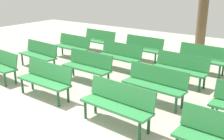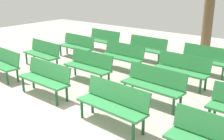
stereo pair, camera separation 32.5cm
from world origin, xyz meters
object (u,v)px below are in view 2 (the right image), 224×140
at_px(bench_r0_c1, 46,77).
at_px(bench_r3_c1, 146,47).
at_px(bench_r2_c1, 122,55).
at_px(bench_r1_c2, 154,83).
at_px(bench_r1_c0, 43,52).
at_px(bench_r2_c0, 76,45).
at_px(bench_r0_c2, 113,102).
at_px(bench_r3_c0, 103,39).
at_px(bench_r2_c2, 181,68).
at_px(bench_r0_c0, 2,62).
at_px(bench_r1_c1, 89,65).
at_px(tree_0, 209,11).
at_px(bench_r3_c2, 205,58).

distance_m(bench_r0_c1, bench_r3_c1, 4.45).
bearing_deg(bench_r2_c1, bench_r1_c2, -34.26).
xyz_separation_m(bench_r1_c0, bench_r2_c0, (0.09, 1.55, 0.00)).
bearing_deg(bench_r0_c2, bench_r1_c0, 162.51).
bearing_deg(bench_r3_c0, bench_r1_c2, -32.87).
xyz_separation_m(bench_r0_c1, bench_r2_c2, (2.42, 2.86, 0.00)).
xyz_separation_m(bench_r0_c0, bench_r1_c2, (4.56, 1.24, 0.00)).
xyz_separation_m(bench_r1_c0, bench_r2_c2, (4.53, 1.30, 0.00)).
height_order(bench_r0_c2, bench_r1_c1, same).
xyz_separation_m(bench_r1_c2, tree_0, (-0.69, 5.30, 1.25)).
bearing_deg(bench_r2_c0, bench_r3_c1, 33.65).
xyz_separation_m(bench_r0_c0, bench_r2_c0, (0.13, 3.02, 0.00)).
height_order(bench_r0_c2, bench_r2_c2, same).
relative_size(bench_r1_c1, bench_r2_c1, 0.99).
relative_size(bench_r1_c1, bench_r3_c0, 0.99).
relative_size(bench_r0_c0, bench_r1_c2, 1.01).
distance_m(bench_r2_c0, bench_r3_c2, 4.72).
xyz_separation_m(bench_r1_c0, bench_r1_c2, (4.51, -0.24, 0.00)).
relative_size(bench_r2_c0, bench_r3_c0, 1.00).
bearing_deg(bench_r2_c2, bench_r3_c0, 161.79).
bearing_deg(bench_r3_c1, bench_r0_c1, -90.75).
relative_size(bench_r0_c0, bench_r1_c1, 1.01).
height_order(bench_r0_c0, bench_r3_c1, same).
xyz_separation_m(bench_r1_c1, bench_r2_c2, (2.28, 1.38, 0.00)).
bearing_deg(bench_r3_c2, bench_r3_c0, -179.44).
relative_size(bench_r1_c1, bench_r2_c2, 0.99).
bearing_deg(bench_r0_c0, bench_r0_c1, 2.71).
bearing_deg(bench_r3_c2, bench_r0_c1, -116.58).
bearing_deg(tree_0, bench_r3_c2, -70.28).
bearing_deg(bench_r2_c0, bench_r3_c2, 18.38).
bearing_deg(bench_r0_c1, bench_r0_c2, -1.50).
distance_m(bench_r1_c1, bench_r1_c2, 2.27).
bearing_deg(bench_r3_c0, bench_r3_c1, 0.53).
distance_m(bench_r1_c1, bench_r2_c1, 1.51).
relative_size(bench_r1_c0, bench_r2_c0, 1.00).
height_order(bench_r1_c0, bench_r2_c0, same).
distance_m(bench_r0_c2, bench_r3_c0, 6.32).
height_order(bench_r2_c0, bench_r2_c1, same).
distance_m(bench_r1_c2, bench_r3_c0, 5.41).
bearing_deg(bench_r1_c0, tree_0, 57.99).
height_order(bench_r2_c2, bench_r3_c1, same).
xyz_separation_m(bench_r2_c0, tree_0, (3.74, 3.51, 1.25)).
height_order(bench_r2_c2, tree_0, tree_0).
distance_m(bench_r1_c0, bench_r2_c0, 1.55).
height_order(bench_r0_c2, bench_r2_c1, same).
distance_m(bench_r1_c0, bench_r3_c1, 3.74).
height_order(bench_r0_c0, bench_r0_c2, same).
relative_size(bench_r2_c0, bench_r3_c2, 1.00).
xyz_separation_m(bench_r1_c1, bench_r2_c0, (-2.16, 1.64, 0.00)).
relative_size(bench_r0_c2, bench_r2_c0, 1.00).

